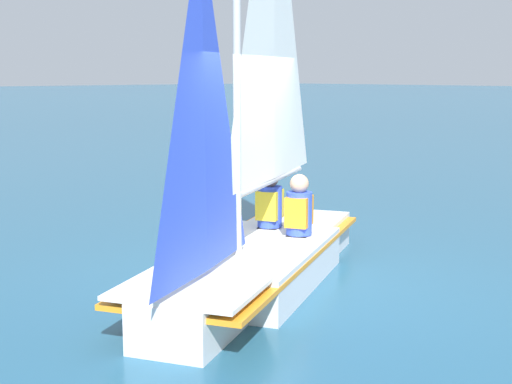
{
  "coord_description": "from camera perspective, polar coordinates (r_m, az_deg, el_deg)",
  "views": [
    {
      "loc": [
        5.2,
        5.55,
        2.3
      ],
      "look_at": [
        0.0,
        0.0,
        1.04
      ],
      "focal_mm": 50.0,
      "sensor_mm": 36.0,
      "label": 1
    }
  ],
  "objects": [
    {
      "name": "sailboat_main",
      "position": [
        7.78,
        0.07,
        -2.03
      ],
      "size": [
        4.54,
        3.2,
        5.21
      ],
      "rotation": [
        0.0,
        0.0,
        0.48
      ],
      "color": "silver",
      "rests_on": "ground_plane"
    },
    {
      "name": "sailor_crew",
      "position": [
        8.73,
        1.1,
        -1.63
      ],
      "size": [
        0.42,
        0.4,
        1.16
      ],
      "rotation": [
        0.0,
        0.0,
        0.48
      ],
      "color": "black",
      "rests_on": "ground_plane"
    },
    {
      "name": "ground_plane",
      "position": [
        7.95,
        -0.0,
        -7.45
      ],
      "size": [
        260.0,
        260.0,
        0.0
      ],
      "primitive_type": "plane",
      "color": "#235675"
    },
    {
      "name": "sailor_helm",
      "position": [
        8.33,
        3.46,
        -2.27
      ],
      "size": [
        0.42,
        0.4,
        1.16
      ],
      "rotation": [
        0.0,
        0.0,
        0.48
      ],
      "color": "black",
      "rests_on": "ground_plane"
    }
  ]
}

